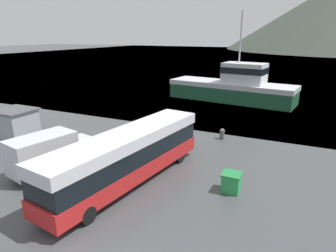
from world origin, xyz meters
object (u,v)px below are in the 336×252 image
small_boat (197,84)px  storage_bin (231,182)px  fishing_boat (234,87)px  delivery_van (51,152)px  dock_kiosk (15,124)px  tour_bus (128,155)px

small_boat → storage_bin: bearing=77.1°
fishing_boat → small_boat: fishing_boat is taller
delivery_van → fishing_boat: size_ratio=0.36×
fishing_boat → delivery_van: bearing=175.6°
dock_kiosk → small_boat: (5.10, 31.95, -0.89)m
fishing_boat → small_boat: size_ratio=2.78×
tour_bus → fishing_boat: (0.26, 25.69, 0.12)m
storage_bin → small_boat: storage_bin is taller
tour_bus → storage_bin: (5.91, 1.57, -1.24)m
storage_bin → small_boat: bearing=112.9°
delivery_van → dock_kiosk: (-7.79, 3.62, -0.07)m
delivery_van → fishing_boat: (5.69, 26.49, 0.57)m
fishing_boat → storage_bin: fishing_boat is taller
delivery_van → dock_kiosk: size_ratio=1.93×
tour_bus → storage_bin: tour_bus is taller
dock_kiosk → small_boat: size_ratio=0.51×
small_boat → tour_bus: bearing=67.3°
delivery_van → dock_kiosk: 8.59m
fishing_boat → storage_bin: size_ratio=15.35×
dock_kiosk → small_boat: bearing=80.9°
tour_bus → storage_bin: bearing=22.9°
delivery_van → small_boat: size_ratio=0.99×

